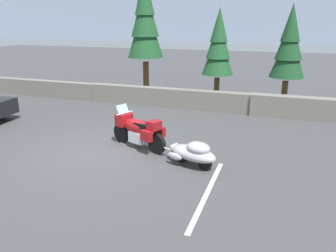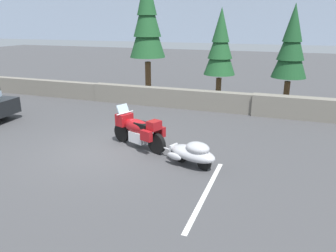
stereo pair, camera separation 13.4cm
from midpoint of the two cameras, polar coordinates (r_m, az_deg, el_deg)
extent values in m
plane|color=#424244|center=(10.83, -11.63, -4.34)|extent=(80.00, 80.00, 0.00)
cube|color=slate|center=(20.21, -22.46, 6.18)|extent=(8.00, 0.45, 0.88)
cube|color=slate|center=(16.10, -0.46, 4.94)|extent=(8.00, 0.50, 0.91)
cube|color=#99A8BF|center=(104.97, 17.30, 19.03)|extent=(240.00, 80.00, 16.00)
cylinder|color=black|center=(11.49, -8.35, -1.12)|extent=(0.66, 0.37, 0.66)
cylinder|color=black|center=(10.36, -2.34, -3.05)|extent=(0.66, 0.37, 0.66)
cube|color=silver|center=(10.85, -5.33, -1.85)|extent=(0.72, 0.63, 0.36)
ellipsoid|color=maroon|center=(10.82, -5.74, -0.08)|extent=(1.28, 0.85, 0.48)
cube|color=maroon|center=(11.23, -7.96, 1.13)|extent=(0.53, 0.62, 0.40)
cube|color=#9EB7C6|center=(11.18, -8.20, 2.80)|extent=(0.34, 0.48, 0.34)
cube|color=black|center=(10.58, -4.64, 0.11)|extent=(0.65, 0.54, 0.16)
cube|color=maroon|center=(10.23, -2.79, 0.12)|extent=(0.45, 0.49, 0.28)
cube|color=maroon|center=(10.15, -4.14, -1.72)|extent=(0.43, 0.30, 0.32)
cube|color=maroon|center=(10.56, -1.84, -0.91)|extent=(0.43, 0.30, 0.32)
cylinder|color=silver|center=(11.13, -7.84, 2.22)|extent=(0.30, 0.67, 0.04)
cylinder|color=silver|center=(11.37, -8.24, 0.02)|extent=(0.26, 0.16, 0.54)
cylinder|color=black|center=(9.78, 1.98, -5.01)|extent=(0.45, 0.26, 0.44)
cylinder|color=black|center=(9.33, 5.94, -6.27)|extent=(0.45, 0.26, 0.44)
ellipsoid|color=#B2B2B7|center=(9.49, 3.93, -4.74)|extent=(1.65, 1.19, 0.40)
ellipsoid|color=#B2B2B7|center=(9.31, 4.84, -3.76)|extent=(0.88, 0.79, 0.32)
cube|color=silver|center=(9.90, 0.65, -3.84)|extent=(0.17, 0.32, 0.24)
ellipsoid|color=#B2B2B7|center=(9.53, 0.76, -5.24)|extent=(0.53, 0.32, 0.20)
ellipsoid|color=#B2B2B7|center=(9.99, 3.14, -4.16)|extent=(0.53, 0.32, 0.20)
cylinder|color=silver|center=(10.18, -1.03, -3.78)|extent=(0.67, 0.31, 0.05)
cylinder|color=brown|center=(18.50, -4.01, 8.10)|extent=(0.32, 0.32, 1.89)
cone|color=#1E5128|center=(18.26, -4.19, 16.42)|extent=(1.91, 1.91, 2.98)
cone|color=#1E5128|center=(18.26, -4.26, 19.23)|extent=(1.48, 1.48, 2.61)
cylinder|color=brown|center=(16.30, 19.17, 4.96)|extent=(0.27, 0.27, 1.38)
cone|color=#194723|center=(16.03, 19.88, 11.79)|extent=(1.54, 1.54, 2.17)
cone|color=#194723|center=(15.98, 20.13, 14.11)|extent=(1.20, 1.20, 1.90)
cone|color=#194723|center=(15.97, 20.38, 16.45)|extent=(0.85, 0.85, 1.63)
cylinder|color=brown|center=(16.67, 8.14, 5.96)|extent=(0.26, 0.26, 1.34)
cone|color=#1E5128|center=(16.40, 8.43, 12.49)|extent=(1.52, 1.52, 2.12)
cone|color=#1E5128|center=(16.35, 8.53, 14.71)|extent=(1.18, 1.18, 1.85)
cone|color=#1E5128|center=(16.34, 8.63, 16.94)|extent=(0.83, 0.83, 1.59)
cube|color=silver|center=(8.25, 6.34, -11.32)|extent=(0.12, 3.60, 0.01)
camera|label=1|loc=(0.07, -90.37, -0.12)|focal=35.30mm
camera|label=2|loc=(0.07, 89.63, 0.12)|focal=35.30mm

